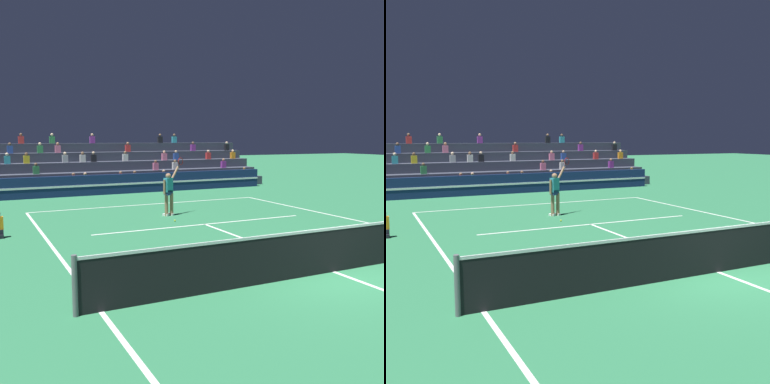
% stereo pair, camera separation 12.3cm
% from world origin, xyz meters
% --- Properties ---
extents(ground_plane, '(120.00, 120.00, 0.00)m').
position_xyz_m(ground_plane, '(0.00, 0.00, 0.00)').
color(ground_plane, '#2D7A4C').
extents(court_lines, '(11.10, 23.90, 0.01)m').
position_xyz_m(court_lines, '(0.00, 0.00, 0.00)').
color(court_lines, white).
rests_on(court_lines, ground).
extents(tennis_net, '(12.00, 0.10, 1.10)m').
position_xyz_m(tennis_net, '(0.00, 0.00, 0.54)').
color(tennis_net, slate).
rests_on(tennis_net, ground).
extents(sponsor_banner_wall, '(18.00, 0.26, 1.10)m').
position_xyz_m(sponsor_banner_wall, '(0.00, 16.37, 0.55)').
color(sponsor_banner_wall, navy).
rests_on(sponsor_banner_wall, ground).
extents(bleacher_stand, '(20.05, 4.75, 3.38)m').
position_xyz_m(bleacher_stand, '(-0.00, 20.17, 1.02)').
color(bleacher_stand, '#383D4C').
rests_on(bleacher_stand, ground).
extents(tennis_player, '(1.15, 0.62, 2.36)m').
position_xyz_m(tennis_player, '(-0.44, 8.67, 0.98)').
color(tennis_player, '#9E7051').
rests_on(tennis_player, ground).
extents(tennis_ball, '(0.07, 0.07, 0.07)m').
position_xyz_m(tennis_ball, '(-0.75, 7.41, 0.03)').
color(tennis_ball, '#C6DB33').
rests_on(tennis_ball, ground).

